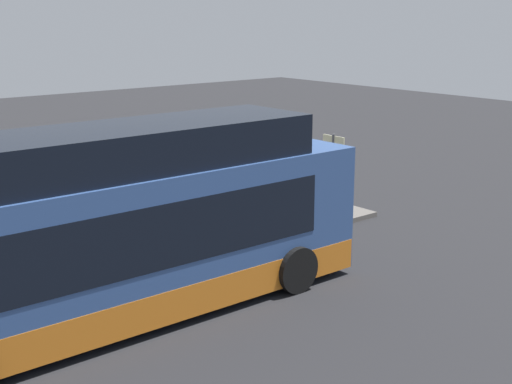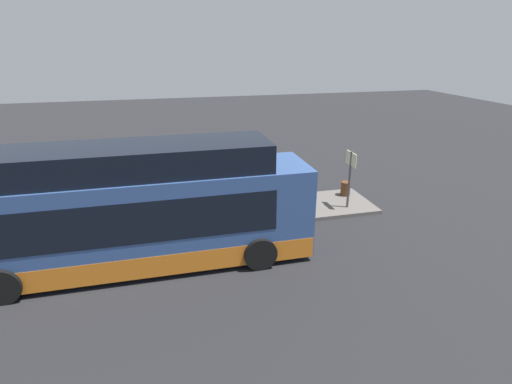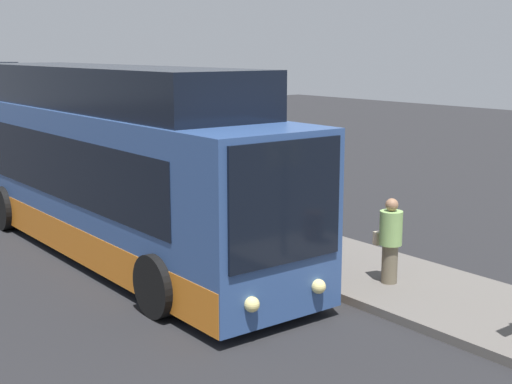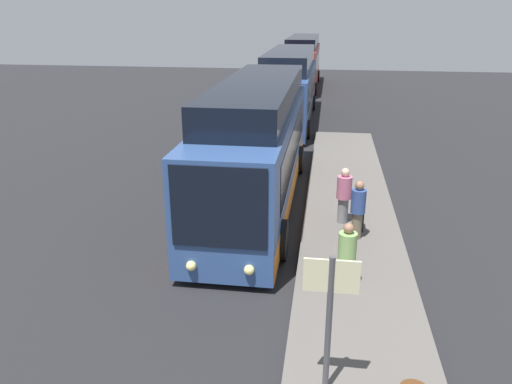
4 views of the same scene
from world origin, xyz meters
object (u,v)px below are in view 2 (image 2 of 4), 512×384
at_px(bus_lead, 127,214).
at_px(suitcase, 189,208).
at_px(passenger_waiting, 178,199).
at_px(passenger_boarding, 203,194).
at_px(trash_bin, 345,189).
at_px(passenger_with_bags, 269,193).
at_px(sign_post, 350,171).

distance_m(bus_lead, suitcase, 4.12).
bearing_deg(suitcase, passenger_waiting, -133.62).
bearing_deg(passenger_boarding, trash_bin, -132.21).
xyz_separation_m(passenger_with_bags, trash_bin, (3.94, 0.90, -0.51)).
height_order(passenger_waiting, sign_post, sign_post).
bearing_deg(passenger_waiting, passenger_boarding, 84.89).
xyz_separation_m(passenger_boarding, suitcase, (-0.61, 0.09, -0.59)).
bearing_deg(trash_bin, suitcase, -176.44).
xyz_separation_m(bus_lead, passenger_boarding, (2.72, 3.18, -0.77)).
distance_m(bus_lead, trash_bin, 10.12).
xyz_separation_m(passenger_boarding, passenger_with_bags, (2.66, -0.36, -0.06)).
height_order(suitcase, trash_bin, suitcase).
relative_size(passenger_boarding, passenger_waiting, 0.99).
bearing_deg(passenger_waiting, passenger_with_bags, 65.95).
relative_size(suitcase, trash_bin, 1.28).
height_order(passenger_with_bags, suitcase, passenger_with_bags).
bearing_deg(trash_bin, bus_lead, -158.27).
relative_size(passenger_with_bags, trash_bin, 2.42).
relative_size(bus_lead, passenger_boarding, 6.94).
bearing_deg(bus_lead, passenger_boarding, 49.38).
bearing_deg(suitcase, passenger_boarding, -8.62).
xyz_separation_m(passenger_boarding, trash_bin, (6.60, 0.54, -0.56)).
height_order(passenger_boarding, suitcase, passenger_boarding).
height_order(passenger_boarding, passenger_waiting, passenger_waiting).
distance_m(passenger_boarding, passenger_waiting, 1.10).
bearing_deg(passenger_boarding, bus_lead, 92.48).
bearing_deg(suitcase, bus_lead, -122.89).
distance_m(bus_lead, passenger_boarding, 4.25).
height_order(sign_post, trash_bin, sign_post).
bearing_deg(sign_post, bus_lead, -164.66).
distance_m(passenger_with_bags, sign_post, 3.53).
relative_size(sign_post, trash_bin, 3.82).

